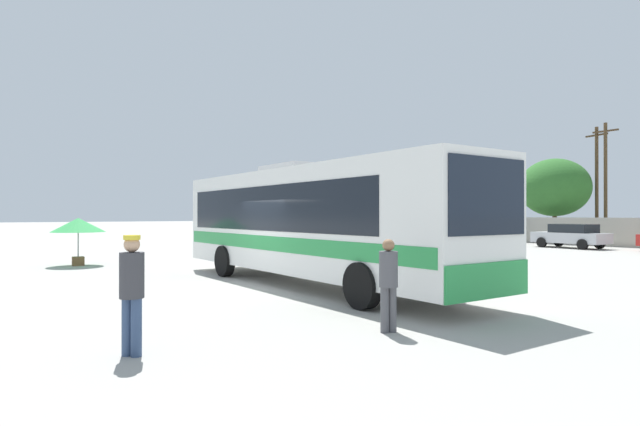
# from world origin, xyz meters

# --- Properties ---
(ground_plane) EXTENTS (300.00, 300.00, 0.00)m
(ground_plane) POSITION_xyz_m (0.00, 10.00, 0.00)
(ground_plane) COLOR #A3A099
(coach_bus_white_green) EXTENTS (12.56, 2.92, 3.63)m
(coach_bus_white_green) POSITION_xyz_m (0.52, 1.46, 1.94)
(coach_bus_white_green) COLOR white
(coach_bus_white_green) RESTS_ON ground_plane
(attendant_by_bus_door) EXTENTS (0.41, 0.41, 1.65)m
(attendant_by_bus_door) POSITION_xyz_m (6.43, -0.89, 0.93)
(attendant_by_bus_door) COLOR #4C4C51
(attendant_by_bus_door) RESTS_ON ground_plane
(passenger_waiting_on_apron) EXTENTS (0.50, 0.50, 1.78)m
(passenger_waiting_on_apron) POSITION_xyz_m (5.32, -5.01, 1.02)
(passenger_waiting_on_apron) COLOR #33476B
(passenger_waiting_on_apron) RESTS_ON ground_plane
(vendor_umbrella_near_gate_green) EXTENTS (2.11, 2.11, 1.95)m
(vendor_umbrella_near_gate_green) POSITION_xyz_m (-9.75, -2.94, 1.62)
(vendor_umbrella_near_gate_green) COLOR gray
(vendor_umbrella_near_gate_green) RESTS_ON ground_plane
(parked_car_leftmost_dark_blue) EXTENTS (4.65, 2.19, 1.41)m
(parked_car_leftmost_dark_blue) POSITION_xyz_m (-10.28, 25.10, 0.76)
(parked_car_leftmost_dark_blue) COLOR navy
(parked_car_leftmost_dark_blue) RESTS_ON ground_plane
(parked_car_second_silver) EXTENTS (4.56, 2.27, 1.50)m
(parked_car_second_silver) POSITION_xyz_m (-3.62, 24.29, 0.80)
(parked_car_second_silver) COLOR #B7BABF
(parked_car_second_silver) RESTS_ON ground_plane
(utility_pole_near) EXTENTS (1.80, 0.24, 8.68)m
(utility_pole_near) POSITION_xyz_m (-4.53, 30.77, 4.52)
(utility_pole_near) COLOR #4C3823
(utility_pole_near) RESTS_ON ground_plane
(utility_pole_far) EXTENTS (1.78, 0.54, 8.52)m
(utility_pole_far) POSITION_xyz_m (-5.31, 31.12, 4.44)
(utility_pole_far) COLOR #4C3823
(utility_pole_far) RESTS_ON ground_plane
(roadside_tree_left) EXTENTS (4.37, 4.37, 6.96)m
(roadside_tree_left) POSITION_xyz_m (-15.84, 33.98, 5.08)
(roadside_tree_left) COLOR brown
(roadside_tree_left) RESTS_ON ground_plane
(roadside_tree_midleft) EXTENTS (5.15, 5.15, 6.35)m
(roadside_tree_midleft) POSITION_xyz_m (-7.89, 29.99, 4.16)
(roadside_tree_midleft) COLOR brown
(roadside_tree_midleft) RESTS_ON ground_plane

